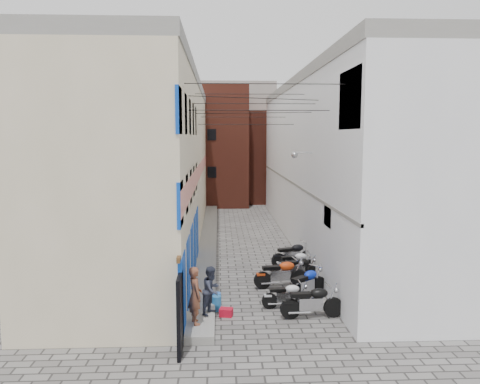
{
  "coord_description": "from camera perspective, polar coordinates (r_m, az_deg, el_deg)",
  "views": [
    {
      "loc": [
        -1.45,
        -12.65,
        5.9
      ],
      "look_at": [
        -0.35,
        11.47,
        3.0
      ],
      "focal_mm": 35.0,
      "sensor_mm": 36.0,
      "label": 1
    }
  ],
  "objects": [
    {
      "name": "ground",
      "position": [
        14.04,
        3.75,
        -18.02
      ],
      "size": [
        90.0,
        90.0,
        0.0
      ],
      "primitive_type": "plane",
      "color": "#575452",
      "rests_on": "ground"
    },
    {
      "name": "plinth",
      "position": [
        26.3,
        -3.87,
        -5.85
      ],
      "size": [
        0.9,
        26.0,
        0.25
      ],
      "primitive_type": "cube",
      "color": "gray",
      "rests_on": "ground"
    },
    {
      "name": "building_left",
      "position": [
        25.88,
        -10.47,
        3.63
      ],
      "size": [
        5.1,
        27.0,
        9.0
      ],
      "color": "beige",
      "rests_on": "ground"
    },
    {
      "name": "building_right",
      "position": [
        26.48,
        11.51,
        3.69
      ],
      "size": [
        5.94,
        26.0,
        9.0
      ],
      "color": "white",
      "rests_on": "ground"
    },
    {
      "name": "building_far_brick_left",
      "position": [
        40.67,
        -3.4,
        5.57
      ],
      "size": [
        6.0,
        6.0,
        10.0
      ],
      "primitive_type": "cube",
      "color": "maroon",
      "rests_on": "ground"
    },
    {
      "name": "building_far_brick_right",
      "position": [
        42.93,
        3.35,
        4.3
      ],
      "size": [
        5.0,
        6.0,
        8.0
      ],
      "primitive_type": "cube",
      "color": "maroon",
      "rests_on": "ground"
    },
    {
      "name": "building_far_concrete",
      "position": [
        46.68,
        -0.83,
        6.36
      ],
      "size": [
        8.0,
        5.0,
        11.0
      ],
      "primitive_type": "cube",
      "color": "gray",
      "rests_on": "ground"
    },
    {
      "name": "far_shopfront",
      "position": [
        38.17,
        -0.41,
        -0.22
      ],
      "size": [
        2.0,
        0.3,
        2.4
      ],
      "primitive_type": "cube",
      "color": "black",
      "rests_on": "ground"
    },
    {
      "name": "overhead_wires",
      "position": [
        20.38,
        1.5,
        10.29
      ],
      "size": [
        5.8,
        13.02,
        1.32
      ],
      "color": "black",
      "rests_on": "ground"
    },
    {
      "name": "motorcycle_a",
      "position": [
        15.74,
        8.79,
        -12.88
      ],
      "size": [
        2.13,
        0.76,
        1.22
      ],
      "primitive_type": null,
      "rotation": [
        0.0,
        0.0,
        -1.53
      ],
      "color": "black",
      "rests_on": "ground"
    },
    {
      "name": "motorcycle_b",
      "position": [
        16.5,
        5.74,
        -12.28
      ],
      "size": [
        1.75,
        0.6,
        1.01
      ],
      "primitive_type": null,
      "rotation": [
        0.0,
        0.0,
        -1.54
      ],
      "color": "silver",
      "rests_on": "ground"
    },
    {
      "name": "motorcycle_c",
      "position": [
        17.53,
        8.1,
        -10.8
      ],
      "size": [
        2.03,
        1.85,
        1.21
      ],
      "primitive_type": null,
      "rotation": [
        0.0,
        0.0,
        -0.88
      ],
      "color": "#0B27AC",
      "rests_on": "ground"
    },
    {
      "name": "motorcycle_d",
      "position": [
        18.55,
        5.02,
        -9.7
      ],
      "size": [
        2.24,
        1.02,
        1.25
      ],
      "primitive_type": null,
      "rotation": [
        0.0,
        0.0,
        -1.41
      ],
      "color": "#B2340C",
      "rests_on": "ground"
    },
    {
      "name": "motorcycle_e",
      "position": [
        19.59,
        7.01,
        -9.05
      ],
      "size": [
        1.9,
        0.61,
        1.1
      ],
      "primitive_type": null,
      "rotation": [
        0.0,
        0.0,
        -1.56
      ],
      "color": "black",
      "rests_on": "ground"
    },
    {
      "name": "motorcycle_f",
      "position": [
        20.44,
        6.86,
        -8.38
      ],
      "size": [
        1.96,
        0.85,
        1.09
      ],
      "primitive_type": null,
      "rotation": [
        0.0,
        0.0,
        -1.43
      ],
      "color": "silver",
      "rests_on": "ground"
    },
    {
      "name": "motorcycle_g",
      "position": [
        21.53,
        6.48,
        -7.41
      ],
      "size": [
        2.22,
        1.32,
        1.23
      ],
      "primitive_type": null,
      "rotation": [
        0.0,
        0.0,
        -1.24
      ],
      "color": "black",
      "rests_on": "ground"
    },
    {
      "name": "person_a",
      "position": [
        14.48,
        -5.49,
        -12.41
      ],
      "size": [
        0.6,
        0.74,
        1.76
      ],
      "primitive_type": "imported",
      "rotation": [
        0.0,
        0.0,
        1.89
      ],
      "color": "brown",
      "rests_on": "plinth"
    },
    {
      "name": "person_b",
      "position": [
        15.25,
        -3.48,
        -11.84
      ],
      "size": [
        0.88,
        0.94,
        1.54
      ],
      "primitive_type": "imported",
      "rotation": [
        0.0,
        0.0,
        1.05
      ],
      "color": "#2E3345",
      "rests_on": "plinth"
    },
    {
      "name": "water_jug_near",
      "position": [
        16.33,
        -2.87,
        -13.39
      ],
      "size": [
        0.41,
        0.41,
        0.5
      ],
      "primitive_type": "cylinder",
      "rotation": [
        0.0,
        0.0,
        -0.35
      ],
      "color": "#226DAE",
      "rests_on": "ground"
    },
    {
      "name": "water_jug_far",
      "position": [
        16.72,
        -2.87,
        -12.96
      ],
      "size": [
        0.34,
        0.34,
        0.47
      ],
      "primitive_type": "cylinder",
      "rotation": [
        0.0,
        0.0,
        -0.14
      ],
      "color": "blue",
      "rests_on": "ground"
    },
    {
      "name": "red_crate",
      "position": [
        15.89,
        -1.69,
        -14.44
      ],
      "size": [
        0.48,
        0.4,
        0.26
      ],
      "primitive_type": "cube",
      "rotation": [
        0.0,
        0.0,
        -0.22
      ],
      "color": "#B90D23",
      "rests_on": "ground"
    }
  ]
}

